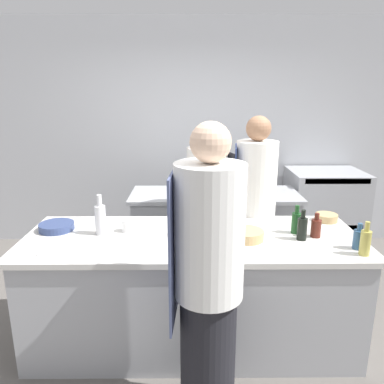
{
  "coord_description": "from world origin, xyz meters",
  "views": [
    {
      "loc": [
        -0.02,
        -2.62,
        1.94
      ],
      "look_at": [
        0.0,
        0.35,
        1.13
      ],
      "focal_mm": 35.0,
      "sensor_mm": 36.0,
      "label": 1
    }
  ],
  "objects_px": {
    "oven_range": "(323,212)",
    "bottle_water": "(100,219)",
    "bottle_olive_oil": "(302,228)",
    "bottle_vinegar": "(316,227)",
    "cup": "(127,226)",
    "chef_at_pass_far": "(254,213)",
    "bottle_sauce": "(358,239)",
    "bowl_mixing_large": "(57,227)",
    "bottle_cooking_oil": "(296,222)",
    "bowl_wooden_salad": "(247,235)",
    "chef_at_prep_near": "(208,283)",
    "chef_at_stove": "(207,213)",
    "bottle_wine": "(365,242)",
    "bowl_ceramic_blue": "(190,231)",
    "bowl_prep_small": "(326,217)"
  },
  "relations": [
    {
      "from": "oven_range",
      "to": "bottle_cooking_oil",
      "type": "bearing_deg",
      "value": -116.53
    },
    {
      "from": "bottle_sauce",
      "to": "chef_at_prep_near",
      "type": "bearing_deg",
      "value": -154.78
    },
    {
      "from": "chef_at_stove",
      "to": "bowl_ceramic_blue",
      "type": "xyz_separation_m",
      "value": [
        -0.16,
        -0.71,
        0.09
      ]
    },
    {
      "from": "bottle_olive_oil",
      "to": "cup",
      "type": "relative_size",
      "value": 2.42
    },
    {
      "from": "bottle_sauce",
      "to": "bottle_water",
      "type": "xyz_separation_m",
      "value": [
        -1.84,
        0.29,
        0.05
      ]
    },
    {
      "from": "chef_at_pass_far",
      "to": "bottle_cooking_oil",
      "type": "xyz_separation_m",
      "value": [
        0.23,
        -0.51,
        0.1
      ]
    },
    {
      "from": "oven_range",
      "to": "cup",
      "type": "bearing_deg",
      "value": -142.72
    },
    {
      "from": "chef_at_prep_near",
      "to": "bottle_olive_oil",
      "type": "relative_size",
      "value": 7.87
    },
    {
      "from": "bowl_mixing_large",
      "to": "bowl_prep_small",
      "type": "bearing_deg",
      "value": 5.08
    },
    {
      "from": "oven_range",
      "to": "chef_at_stove",
      "type": "xyz_separation_m",
      "value": [
        -1.48,
        -0.99,
        0.32
      ]
    },
    {
      "from": "bottle_olive_oil",
      "to": "bowl_mixing_large",
      "type": "bearing_deg",
      "value": 173.65
    },
    {
      "from": "bottle_wine",
      "to": "bowl_prep_small",
      "type": "distance_m",
      "value": 0.67
    },
    {
      "from": "chef_at_prep_near",
      "to": "bottle_water",
      "type": "relative_size",
      "value": 5.79
    },
    {
      "from": "oven_range",
      "to": "chef_at_stove",
      "type": "distance_m",
      "value": 1.81
    },
    {
      "from": "oven_range",
      "to": "bottle_olive_oil",
      "type": "xyz_separation_m",
      "value": [
        -0.82,
        -1.79,
        0.47
      ]
    },
    {
      "from": "chef_at_prep_near",
      "to": "bottle_vinegar",
      "type": "relative_size",
      "value": 9.68
    },
    {
      "from": "bottle_sauce",
      "to": "bottle_water",
      "type": "relative_size",
      "value": 0.6
    },
    {
      "from": "chef_at_pass_far",
      "to": "cup",
      "type": "bearing_deg",
      "value": 120.48
    },
    {
      "from": "chef_at_stove",
      "to": "bottle_wine",
      "type": "relative_size",
      "value": 7.1
    },
    {
      "from": "chef_at_pass_far",
      "to": "bowl_ceramic_blue",
      "type": "height_order",
      "value": "chef_at_pass_far"
    },
    {
      "from": "bottle_water",
      "to": "bowl_mixing_large",
      "type": "distance_m",
      "value": 0.39
    },
    {
      "from": "oven_range",
      "to": "chef_at_prep_near",
      "type": "xyz_separation_m",
      "value": [
        -1.54,
        -2.46,
        0.39
      ]
    },
    {
      "from": "bottle_sauce",
      "to": "bottle_water",
      "type": "height_order",
      "value": "bottle_water"
    },
    {
      "from": "chef_at_prep_near",
      "to": "bowl_prep_small",
      "type": "bearing_deg",
      "value": -40.34
    },
    {
      "from": "bowl_wooden_salad",
      "to": "chef_at_pass_far",
      "type": "bearing_deg",
      "value": 75.34
    },
    {
      "from": "bowl_ceramic_blue",
      "to": "bottle_olive_oil",
      "type": "bearing_deg",
      "value": -6.46
    },
    {
      "from": "bottle_vinegar",
      "to": "chef_at_prep_near",
      "type": "bearing_deg",
      "value": -139.39
    },
    {
      "from": "bowl_wooden_salad",
      "to": "chef_at_stove",
      "type": "bearing_deg",
      "value": 107.67
    },
    {
      "from": "oven_range",
      "to": "bottle_water",
      "type": "distance_m",
      "value": 2.9
    },
    {
      "from": "chef_at_prep_near",
      "to": "chef_at_stove",
      "type": "xyz_separation_m",
      "value": [
        0.06,
        1.47,
        -0.07
      ]
    },
    {
      "from": "bottle_water",
      "to": "oven_range",
      "type": "bearing_deg",
      "value": 35.8
    },
    {
      "from": "bowl_prep_small",
      "to": "bowl_wooden_salad",
      "type": "xyz_separation_m",
      "value": [
        -0.73,
        -0.4,
        0.0
      ]
    },
    {
      "from": "oven_range",
      "to": "bottle_wine",
      "type": "xyz_separation_m",
      "value": [
        -0.48,
        -2.06,
        0.47
      ]
    },
    {
      "from": "bottle_vinegar",
      "to": "cup",
      "type": "height_order",
      "value": "bottle_vinegar"
    },
    {
      "from": "oven_range",
      "to": "cup",
      "type": "relative_size",
      "value": 10.73
    },
    {
      "from": "bottle_cooking_oil",
      "to": "bowl_wooden_salad",
      "type": "height_order",
      "value": "bottle_cooking_oil"
    },
    {
      "from": "bottle_water",
      "to": "chef_at_stove",
      "type": "bearing_deg",
      "value": 38.99
    },
    {
      "from": "bowl_prep_small",
      "to": "bowl_ceramic_blue",
      "type": "distance_m",
      "value": 1.19
    },
    {
      "from": "chef_at_pass_far",
      "to": "bottle_water",
      "type": "bearing_deg",
      "value": 119.3
    },
    {
      "from": "chef_at_stove",
      "to": "bottle_olive_oil",
      "type": "xyz_separation_m",
      "value": [
        0.66,
        -0.8,
        0.15
      ]
    },
    {
      "from": "chef_at_prep_near",
      "to": "bowl_mixing_large",
      "type": "relative_size",
      "value": 6.69
    },
    {
      "from": "bottle_wine",
      "to": "bottle_sauce",
      "type": "relative_size",
      "value": 1.26
    },
    {
      "from": "chef_at_pass_far",
      "to": "bowl_mixing_large",
      "type": "distance_m",
      "value": 1.69
    },
    {
      "from": "chef_at_prep_near",
      "to": "bowl_prep_small",
      "type": "relative_size",
      "value": 9.86
    },
    {
      "from": "chef_at_stove",
      "to": "bowl_prep_small",
      "type": "relative_size",
      "value": 9.09
    },
    {
      "from": "cup",
      "to": "bottle_olive_oil",
      "type": "bearing_deg",
      "value": -7.63
    },
    {
      "from": "bowl_prep_small",
      "to": "chef_at_stove",
      "type": "bearing_deg",
      "value": 157.92
    },
    {
      "from": "bottle_water",
      "to": "chef_at_pass_far",
      "type": "bearing_deg",
      "value": 22.48
    },
    {
      "from": "bottle_vinegar",
      "to": "bowl_ceramic_blue",
      "type": "relative_size",
      "value": 0.72
    },
    {
      "from": "bottle_cooking_oil",
      "to": "bottle_sauce",
      "type": "relative_size",
      "value": 1.19
    }
  ]
}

